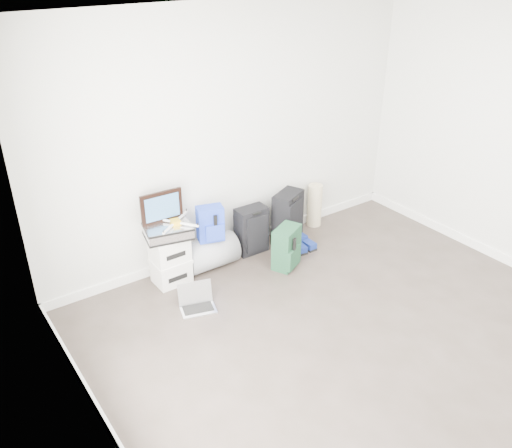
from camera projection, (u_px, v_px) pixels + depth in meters
ground at (398, 368)px, 4.54m from camera, size 5.00×5.00×0.00m
room_envelope at (426, 178)px, 3.75m from camera, size 4.52×5.02×2.71m
boxes_stack at (170, 259)px, 5.57m from camera, size 0.38×0.31×0.53m
briefcase at (168, 231)px, 5.41m from camera, size 0.51×0.42×0.13m
painting at (162, 207)px, 5.37m from camera, size 0.44×0.05×0.33m
drone at (175, 222)px, 5.40m from camera, size 0.43×0.43×0.05m
duffel_bag at (211, 253)px, 5.87m from camera, size 0.57×0.35×0.35m
blue_backpack at (211, 224)px, 5.68m from camera, size 0.31×0.26×0.38m
large_suitcase at (252, 230)px, 6.11m from camera, size 0.36×0.23×0.55m
green_backpack at (287, 248)px, 5.85m from camera, size 0.39×0.36×0.47m
carry_on at (288, 217)px, 6.32m from camera, size 0.45×0.39×0.62m
shoes at (302, 245)px, 6.27m from camera, size 0.25×0.29×0.09m
rolled_rug at (315, 205)px, 6.69m from camera, size 0.18×0.18×0.54m
laptop at (197, 302)px, 5.27m from camera, size 0.39×0.32×0.24m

